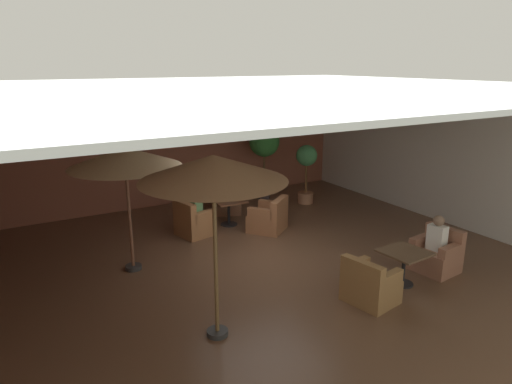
# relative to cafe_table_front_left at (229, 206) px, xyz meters

# --- Properties ---
(ground_plane) EXTENTS (10.41, 9.83, 0.02)m
(ground_plane) POSITION_rel_cafe_table_front_left_xyz_m (-0.32, -2.38, -0.50)
(ground_plane) COLOR brown
(wall_back_brick) EXTENTS (10.41, 0.08, 3.45)m
(wall_back_brick) POSITION_rel_cafe_table_front_left_xyz_m (-0.32, 2.49, 1.23)
(wall_back_brick) COLOR brown
(wall_back_brick) RESTS_ON ground_plane
(wall_right_plain) EXTENTS (0.08, 9.83, 3.45)m
(wall_right_plain) POSITION_rel_cafe_table_front_left_xyz_m (4.85, -2.38, 1.23)
(wall_right_plain) COLOR silver
(wall_right_plain) RESTS_ON ground_plane
(ceiling_slab) EXTENTS (10.41, 9.83, 0.06)m
(ceiling_slab) POSITION_rel_cafe_table_front_left_xyz_m (-0.32, -2.38, 2.99)
(ceiling_slab) COLOR silver
(ceiling_slab) RESTS_ON wall_back_brick
(cafe_table_front_left) EXTENTS (0.77, 0.77, 0.64)m
(cafe_table_front_left) POSITION_rel_cafe_table_front_left_xyz_m (0.00, 0.00, 0.00)
(cafe_table_front_left) COLOR black
(cafe_table_front_left) RESTS_ON ground_plane
(armchair_front_left_north) EXTENTS (0.99, 0.99, 0.82)m
(armchair_front_left_north) POSITION_rel_cafe_table_front_left_xyz_m (0.40, 0.99, -0.19)
(armchair_front_left_north) COLOR #A06848
(armchair_front_left_north) RESTS_ON ground_plane
(armchair_front_left_east) EXTENTS (0.87, 0.87, 0.86)m
(armchair_front_left_east) POSITION_rel_cafe_table_front_left_xyz_m (-1.04, -0.24, -0.18)
(armchair_front_left_east) COLOR #9F673E
(armchair_front_left_east) RESTS_ON ground_plane
(armchair_front_left_south) EXTENTS (1.11, 1.11, 0.83)m
(armchair_front_left_south) POSITION_rel_cafe_table_front_left_xyz_m (0.64, -0.85, -0.18)
(armchair_front_left_south) COLOR #9E643F
(armchair_front_left_south) RESTS_ON ground_plane
(cafe_table_front_right) EXTENTS (0.82, 0.82, 0.64)m
(cafe_table_front_right) POSITION_rel_cafe_table_front_left_xyz_m (1.29, -4.46, 0.01)
(cafe_table_front_right) COLOR black
(cafe_table_front_right) RESTS_ON ground_plane
(armchair_front_right_north) EXTENTS (0.84, 0.91, 0.81)m
(armchair_front_right_north) POSITION_rel_cafe_table_front_left_xyz_m (0.30, -4.64, -0.19)
(armchair_front_right_north) COLOR olive
(armchair_front_right_north) RESTS_ON ground_plane
(armchair_front_right_east) EXTENTS (0.79, 0.86, 0.84)m
(armchair_front_right_east) POSITION_rel_cafe_table_front_left_xyz_m (2.30, -4.35, -0.18)
(armchair_front_right_east) COLOR #956047
(armchair_front_right_east) RESTS_ON ground_plane
(patio_umbrella_tall_red) EXTENTS (2.04, 2.04, 2.73)m
(patio_umbrella_tall_red) POSITION_rel_cafe_table_front_left_xyz_m (-2.34, -4.25, 2.04)
(patio_umbrella_tall_red) COLOR #2D2D2D
(patio_umbrella_tall_red) RESTS_ON ground_plane
(patio_umbrella_center_beige) EXTENTS (2.08, 2.08, 2.43)m
(patio_umbrella_center_beige) POSITION_rel_cafe_table_front_left_xyz_m (-2.79, -1.37, 1.73)
(patio_umbrella_center_beige) COLOR #2D2D2D
(patio_umbrella_center_beige) RESTS_ON ground_plane
(potted_tree_left_corner) EXTENTS (0.59, 0.59, 1.68)m
(potted_tree_left_corner) POSITION_rel_cafe_table_front_left_xyz_m (2.76, 0.57, 0.61)
(potted_tree_left_corner) COLOR #A26949
(potted_tree_left_corner) RESTS_ON ground_plane
(potted_tree_mid_left) EXTENTS (0.88, 0.88, 2.15)m
(potted_tree_mid_left) POSITION_rel_cafe_table_front_left_xyz_m (1.95, 1.54, 1.12)
(potted_tree_mid_left) COLOR #3C3134
(potted_tree_mid_left) RESTS_ON ground_plane
(patron_blue_shirt) EXTENTS (0.40, 0.33, 0.68)m
(patron_blue_shirt) POSITION_rel_cafe_table_front_left_xyz_m (0.39, 0.95, 0.23)
(patron_blue_shirt) COLOR #B95542
(patron_blue_shirt) RESTS_ON ground_plane
(patron_by_window) EXTENTS (0.25, 0.36, 0.69)m
(patron_by_window) POSITION_rel_cafe_table_front_left_xyz_m (2.26, -4.35, 0.26)
(patron_by_window) COLOR silver
(patron_by_window) RESTS_ON ground_plane
(patron_with_friend) EXTENTS (0.30, 0.39, 0.63)m
(patron_with_friend) POSITION_rel_cafe_table_front_left_xyz_m (-1.00, -0.23, 0.19)
(patron_with_friend) COLOR #547E4C
(patron_with_friend) RESTS_ON ground_plane
(iced_drink_cup) EXTENTS (0.08, 0.08, 0.11)m
(iced_drink_cup) POSITION_rel_cafe_table_front_left_xyz_m (0.00, 0.09, 0.21)
(iced_drink_cup) COLOR white
(iced_drink_cup) RESTS_ON cafe_table_front_left
(open_laptop) EXTENTS (0.35, 0.29, 0.20)m
(open_laptop) POSITION_rel_cafe_table_front_left_xyz_m (0.04, -0.02, 0.20)
(open_laptop) COLOR #9EA0A5
(open_laptop) RESTS_ON cafe_table_front_left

